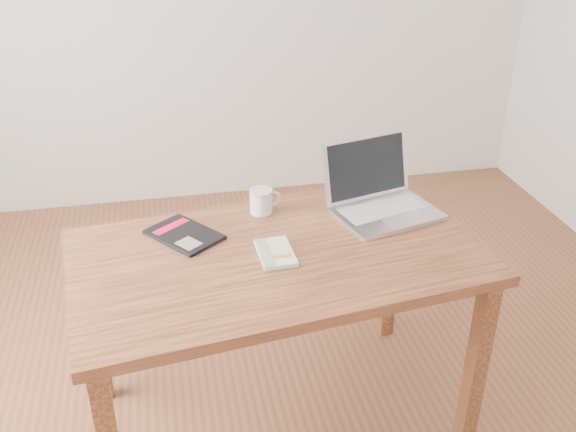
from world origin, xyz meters
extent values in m
plane|color=brown|center=(0.00, 0.00, 0.00)|extent=(4.00, 4.00, 0.00)
cube|color=#58301A|center=(0.01, -0.01, 0.73)|extent=(1.45, 0.95, 0.04)
cube|color=#58301A|center=(0.67, -0.25, 0.35)|extent=(0.07, 0.07, 0.71)
cube|color=#58301A|center=(-0.65, 0.24, 0.35)|extent=(0.07, 0.07, 0.71)
cube|color=#58301A|center=(0.59, 0.40, 0.35)|extent=(0.07, 0.07, 0.71)
cube|color=beige|center=(0.00, -0.02, 0.76)|extent=(0.12, 0.19, 0.01)
cube|color=white|center=(0.00, -0.02, 0.76)|extent=(0.12, 0.19, 0.02)
cube|color=gray|center=(-0.03, -0.02, 0.77)|extent=(0.04, 0.18, 0.00)
cube|color=orange|center=(0.02, -0.06, 0.77)|extent=(0.06, 0.02, 0.00)
cube|color=black|center=(-0.29, 0.16, 0.76)|extent=(0.29, 0.30, 0.01)
cube|color=#B50C28|center=(-0.33, 0.22, 0.76)|extent=(0.13, 0.11, 0.00)
cube|color=gray|center=(-0.27, 0.09, 0.76)|extent=(0.10, 0.10, 0.00)
cube|color=silver|center=(0.46, 0.16, 0.76)|extent=(0.42, 0.34, 0.02)
cube|color=silver|center=(0.45, 0.19, 0.77)|extent=(0.34, 0.21, 0.00)
cube|color=#BCBCC1|center=(0.48, 0.09, 0.77)|extent=(0.12, 0.08, 0.00)
cube|color=silver|center=(0.42, 0.31, 0.89)|extent=(0.37, 0.15, 0.24)
cube|color=black|center=(0.42, 0.31, 0.89)|extent=(0.33, 0.13, 0.21)
cylinder|color=white|center=(0.01, 0.29, 0.80)|extent=(0.09, 0.09, 0.09)
cylinder|color=black|center=(0.01, 0.29, 0.84)|extent=(0.07, 0.07, 0.01)
torus|color=white|center=(0.06, 0.30, 0.80)|extent=(0.06, 0.03, 0.06)
camera|label=1|loc=(-0.33, -1.81, 1.88)|focal=40.00mm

